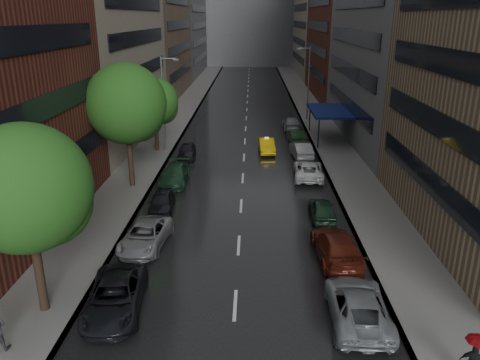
# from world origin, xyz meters

# --- Properties ---
(road) EXTENTS (14.00, 140.00, 0.01)m
(road) POSITION_xyz_m (0.00, 50.00, 0.01)
(road) COLOR black
(road) RESTS_ON ground
(sidewalk_left) EXTENTS (4.00, 140.00, 0.15)m
(sidewalk_left) POSITION_xyz_m (-9.00, 50.00, 0.07)
(sidewalk_left) COLOR gray
(sidewalk_left) RESTS_ON ground
(sidewalk_right) EXTENTS (4.00, 140.00, 0.15)m
(sidewalk_right) POSITION_xyz_m (9.00, 50.00, 0.07)
(sidewalk_right) COLOR gray
(sidewalk_right) RESTS_ON ground
(building_far) EXTENTS (40.00, 14.00, 32.00)m
(building_far) POSITION_xyz_m (0.00, 118.00, 16.00)
(building_far) COLOR slate
(building_far) RESTS_ON ground
(tree_near) EXTENTS (5.47, 5.47, 8.72)m
(tree_near) POSITION_xyz_m (-8.60, 3.28, 5.97)
(tree_near) COLOR #382619
(tree_near) RESTS_ON ground
(tree_mid) EXTENTS (5.99, 5.99, 9.55)m
(tree_mid) POSITION_xyz_m (-8.60, 19.68, 6.54)
(tree_mid) COLOR #382619
(tree_mid) RESTS_ON ground
(tree_far) EXTENTS (4.54, 4.54, 7.23)m
(tree_far) POSITION_xyz_m (-8.60, 29.82, 4.94)
(tree_far) COLOR #382619
(tree_far) RESTS_ON ground
(taxi) EXTENTS (1.68, 4.20, 1.36)m
(taxi) POSITION_xyz_m (2.19, 29.91, 0.68)
(taxi) COLOR yellow
(taxi) RESTS_ON ground
(parked_cars_left) EXTENTS (2.90, 29.18, 1.47)m
(parked_cars_left) POSITION_xyz_m (-5.40, 13.41, 0.70)
(parked_cars_left) COLOR black
(parked_cars_left) RESTS_ON ground
(parked_cars_right) EXTENTS (2.63, 42.00, 1.58)m
(parked_cars_right) POSITION_xyz_m (5.40, 19.02, 0.73)
(parked_cars_right) COLOR gray
(parked_cars_right) RESTS_ON ground
(ped_red_umbrella) EXTENTS (1.00, 0.83, 2.01)m
(ped_red_umbrella) POSITION_xyz_m (8.70, -0.76, 1.33)
(ped_red_umbrella) COLOR black
(ped_red_umbrella) RESTS_ON sidewalk_right
(street_lamp_left) EXTENTS (1.74, 0.22, 9.00)m
(street_lamp_left) POSITION_xyz_m (-7.72, 30.00, 4.89)
(street_lamp_left) COLOR gray
(street_lamp_left) RESTS_ON sidewalk_left
(street_lamp_right) EXTENTS (1.74, 0.22, 9.00)m
(street_lamp_right) POSITION_xyz_m (7.72, 45.00, 4.89)
(street_lamp_right) COLOR gray
(street_lamp_right) RESTS_ON sidewalk_right
(awning) EXTENTS (4.00, 8.00, 3.12)m
(awning) POSITION_xyz_m (8.98, 35.00, 3.13)
(awning) COLOR navy
(awning) RESTS_ON sidewalk_right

